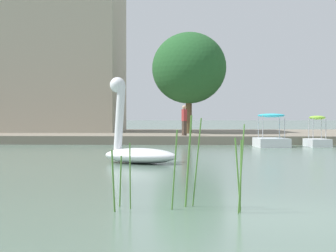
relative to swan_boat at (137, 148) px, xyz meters
name	(u,v)px	position (x,y,z in m)	size (l,w,h in m)	color
ground_plane	(286,216)	(3.38, -10.85, -0.50)	(662.68, 662.68, 0.00)	#567060
shore_bank_far	(221,135)	(3.38, 23.99, -0.27)	(157.05, 20.53, 0.47)	slate
swan_boat	(137,148)	(0.00, 0.00, 0.00)	(3.01, 2.58, 2.81)	white
pedal_boat_cyan	(271,137)	(5.57, 11.85, 0.00)	(1.74, 2.50, 1.68)	white
pedal_boat_lime	(317,138)	(7.96, 12.35, -0.08)	(1.20, 2.02, 1.57)	white
tree_broadleaf_behind_dock	(189,68)	(1.21, 19.91, 4.13)	(6.60, 6.51, 6.44)	brown
person_on_path	(184,120)	(1.07, 15.13, 0.85)	(0.31, 0.32, 1.70)	#47382D
reed_clump_foreground	(188,171)	(1.90, -10.25, 0.12)	(2.08, 0.78, 1.52)	#4C7F33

